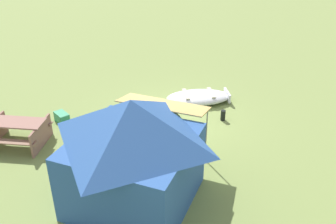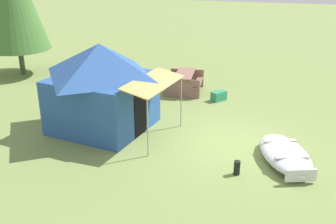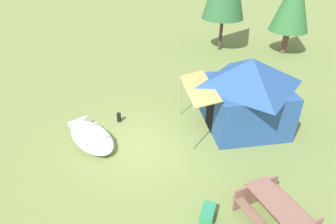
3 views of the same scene
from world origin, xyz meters
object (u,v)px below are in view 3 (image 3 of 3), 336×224
(picnic_table, at_px, (275,211))
(cooler_box, at_px, (208,214))
(fuel_can, at_px, (119,117))
(pine_tree_back_right, at_px, (294,1))
(canvas_cabin_tent, at_px, (247,93))
(beached_rowboat, at_px, (91,137))

(picnic_table, distance_m, cooler_box, 1.71)
(picnic_table, bearing_deg, cooler_box, -113.89)
(fuel_can, relative_size, pine_tree_back_right, 0.08)
(picnic_table, distance_m, pine_tree_back_right, 13.58)
(canvas_cabin_tent, relative_size, cooler_box, 7.25)
(fuel_can, xyz_separation_m, pine_tree_back_right, (-4.39, 11.10, 2.91))
(canvas_cabin_tent, height_order, fuel_can, canvas_cabin_tent)
(canvas_cabin_tent, relative_size, picnic_table, 2.25)
(picnic_table, xyz_separation_m, fuel_can, (-6.09, -2.87, -0.30))
(cooler_box, relative_size, pine_tree_back_right, 0.12)
(picnic_table, distance_m, fuel_can, 6.74)
(cooler_box, relative_size, fuel_can, 1.53)
(beached_rowboat, xyz_separation_m, fuel_can, (-1.02, 1.18, -0.04))
(beached_rowboat, height_order, canvas_cabin_tent, canvas_cabin_tent)
(fuel_can, bearing_deg, pine_tree_back_right, 111.59)
(fuel_can, height_order, pine_tree_back_right, pine_tree_back_right)
(canvas_cabin_tent, bearing_deg, beached_rowboat, -97.89)
(picnic_table, xyz_separation_m, cooler_box, (-0.68, -1.54, -0.31))
(beached_rowboat, distance_m, picnic_table, 6.50)
(picnic_table, bearing_deg, fuel_can, -154.75)
(beached_rowboat, xyz_separation_m, cooler_box, (4.39, 2.51, -0.05))
(canvas_cabin_tent, bearing_deg, pine_tree_back_right, 133.36)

